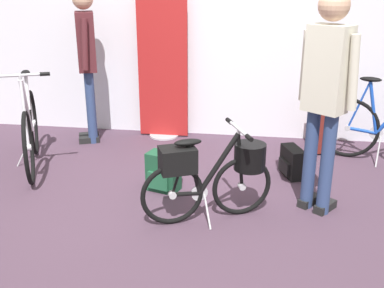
% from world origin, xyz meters
% --- Properties ---
extents(ground_plane, '(7.63, 7.63, 0.00)m').
position_xyz_m(ground_plane, '(0.00, 0.00, 0.00)').
color(ground_plane, '#473342').
extents(back_wall, '(7.63, 0.10, 3.02)m').
position_xyz_m(back_wall, '(0.00, 2.24, 1.51)').
color(back_wall, silver).
rests_on(back_wall, ground_plane).
extents(floor_banner_stand, '(0.60, 0.36, 1.73)m').
position_xyz_m(floor_banner_stand, '(-0.50, 2.03, 0.78)').
color(floor_banner_stand, '#B7B7BC').
rests_on(floor_banner_stand, ground_plane).
extents(folding_bike_foreground, '(1.03, 0.60, 0.79)m').
position_xyz_m(folding_bike_foreground, '(0.33, 0.04, 0.42)').
color(folding_bike_foreground, black).
rests_on(folding_bike_foreground, ground_plane).
extents(display_bike_left, '(0.71, 1.43, 1.07)m').
position_xyz_m(display_bike_left, '(-1.66, 0.87, 0.40)').
color(display_bike_left, black).
rests_on(display_bike_left, ground_plane).
extents(visitor_near_wall, '(0.43, 0.39, 1.82)m').
position_xyz_m(visitor_near_wall, '(1.18, 0.32, 1.06)').
color(visitor_near_wall, navy).
rests_on(visitor_near_wall, ground_plane).
extents(visitor_browsing, '(0.35, 0.50, 1.77)m').
position_xyz_m(visitor_browsing, '(-1.33, 1.74, 1.03)').
color(visitor_browsing, navy).
rests_on(visitor_browsing, ground_plane).
extents(rolling_suitcase, '(0.23, 0.38, 0.83)m').
position_xyz_m(rolling_suitcase, '(1.36, 1.81, 0.28)').
color(rolling_suitcase, maroon).
rests_on(rolling_suitcase, ground_plane).
extents(backpack_on_floor, '(0.33, 0.27, 0.37)m').
position_xyz_m(backpack_on_floor, '(-0.19, 0.51, 0.18)').
color(backpack_on_floor, '#19472D').
rests_on(backpack_on_floor, ground_plane).
extents(handbag_on_floor, '(0.26, 0.35, 0.30)m').
position_xyz_m(handbag_on_floor, '(1.02, 1.02, 0.15)').
color(handbag_on_floor, black).
rests_on(handbag_on_floor, ground_plane).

